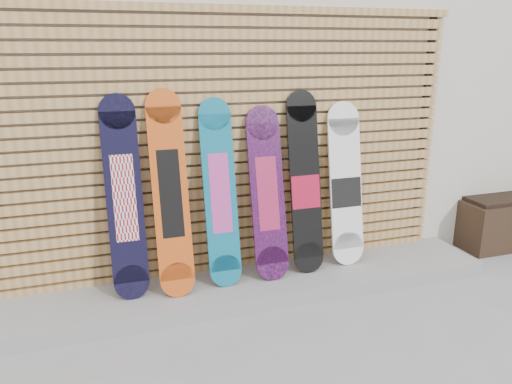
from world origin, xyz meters
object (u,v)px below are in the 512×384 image
Objects in this scene: snowboard_2 at (220,193)px; snowboard_3 at (267,194)px; snowboard_0 at (124,198)px; snowboard_4 at (305,184)px; snowboard_1 at (170,194)px; snowboard_5 at (346,185)px; planter_box at (511,220)px.

snowboard_2 reaches higher than snowboard_3.
snowboard_0 reaches higher than snowboard_4.
snowboard_1 is 1.11× the size of snowboard_3.
snowboard_3 is 0.99× the size of snowboard_5.
snowboard_0 is (-3.86, -0.08, 0.63)m from planter_box.
snowboard_4 reaches higher than snowboard_5.
planter_box is 0.82× the size of snowboard_5.
snowboard_2 is at bearing -179.21° from snowboard_4.
snowboard_0 is at bearing 173.95° from snowboard_1.
snowboard_4 is at bearing -177.12° from snowboard_5.
snowboard_1 reaches higher than snowboard_4.
snowboard_4 reaches higher than snowboard_3.
snowboard_4 is (0.34, 0.02, 0.05)m from snowboard_3.
snowboard_0 is at bearing 179.20° from snowboard_2.
planter_box is 3.18m from snowboard_2.
planter_box is 0.76× the size of snowboard_0.
snowboard_1 reaches higher than snowboard_3.
snowboard_3 is at bearing -177.20° from snowboard_4.
snowboard_3 is at bearing 1.38° from snowboard_1.
snowboard_2 is at bearing 179.06° from snowboard_3.
snowboard_4 is at bearing 1.81° from snowboard_1.
snowboard_3 reaches higher than planter_box.
snowboard_3 is at bearing -177.94° from planter_box.
planter_box is at bearing 1.68° from snowboard_2.
snowboard_4 is 0.40m from snowboard_5.
planter_box is 2.78m from snowboard_3.
planter_box is 0.77× the size of snowboard_4.
snowboard_1 is (0.34, -0.04, 0.01)m from snowboard_0.
snowboard_1 is at bearing -178.62° from snowboard_3.
snowboard_2 is (-3.12, -0.09, 0.60)m from planter_box.
snowboard_3 is (0.80, 0.02, -0.08)m from snowboard_1.
snowboard_3 is (-2.72, -0.10, 0.56)m from planter_box.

